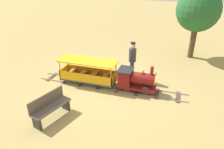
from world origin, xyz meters
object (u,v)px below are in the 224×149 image
locomotive (135,79)px  passenger_car (88,74)px  conductor_person (132,58)px  park_bench (50,107)px  oak_tree_near (198,10)px

locomotive → passenger_car: bearing=-90.0°
conductor_person → park_bench: size_ratio=1.19×
locomotive → passenger_car: locomotive is taller
conductor_person → oak_tree_near: (-3.44, 2.46, 1.50)m
locomotive → park_bench: size_ratio=1.06×
conductor_person → locomotive: bearing=19.7°
locomotive → conductor_person: 1.12m
locomotive → passenger_car: (0.00, -1.93, -0.06)m
passenger_car → conductor_person: bearing=121.0°
locomotive → conductor_person: (-0.95, -0.34, 0.47)m
passenger_car → park_bench: bearing=-4.6°
locomotive → passenger_car: size_ratio=0.61×
passenger_car → locomotive: bearing=90.0°
oak_tree_near → conductor_person: bearing=-35.6°
oak_tree_near → locomotive: bearing=-25.7°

